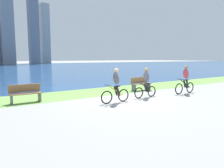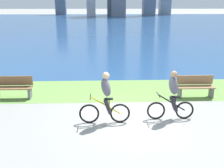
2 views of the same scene
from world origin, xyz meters
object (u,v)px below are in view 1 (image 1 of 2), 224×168
Objects in this scene: cyclist_lead at (116,86)px; cyclist_distant_rear at (185,80)px; bench_near_path at (25,93)px; bench_far_along_path at (141,84)px; cyclist_trailing at (146,83)px.

cyclist_distant_rear is (5.07, -0.16, 0.01)m from cyclist_lead.
cyclist_distant_rear is 9.14m from bench_near_path.
bench_far_along_path is at bearing -1.25° from bench_near_path.
bench_near_path and bench_far_along_path have the same top height.
cyclist_distant_rear is (2.90, -0.38, 0.01)m from cyclist_trailing.
cyclist_trailing is at bearing 5.66° from cyclist_lead.
cyclist_trailing is (2.17, 0.22, -0.01)m from cyclist_lead.
cyclist_lead reaches higher than cyclist_trailing.
cyclist_trailing reaches higher than bench_far_along_path.
bench_near_path is 1.00× the size of bench_far_along_path.
cyclist_distant_rear reaches higher than bench_near_path.
bench_far_along_path is at bearing 54.77° from cyclist_trailing.
cyclist_lead is at bearing 178.15° from cyclist_distant_rear.
cyclist_distant_rear is 2.90m from bench_far_along_path.
cyclist_lead is 4.38m from bench_far_along_path.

